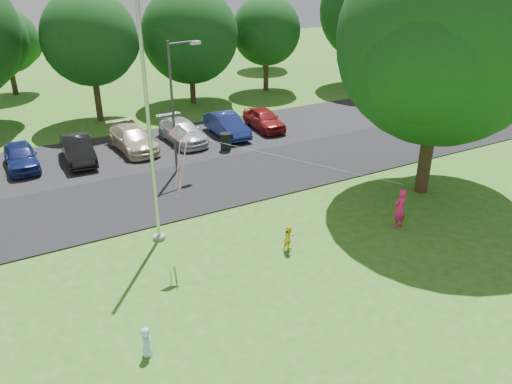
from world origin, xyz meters
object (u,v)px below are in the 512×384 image
flagpole (150,141)px  child_yellow (289,238)px  woman (400,209)px  child_blue (146,342)px  kite (186,145)px  street_lamp (176,96)px  big_tree (443,45)px  trash_can (226,142)px

flagpole → child_yellow: size_ratio=9.38×
woman → child_blue: woman is taller
woman → child_yellow: bearing=-14.7°
flagpole → child_blue: size_ratio=10.64×
flagpole → kite: 1.83m
street_lamp → big_tree: bearing=-53.9°
child_yellow → kite: bearing=142.7°
child_yellow → kite: kite is taller
trash_can → child_blue: bearing=-123.7°
big_tree → child_blue: size_ratio=12.56×
street_lamp → child_yellow: size_ratio=6.36×
big_tree → woman: 7.32m
trash_can → big_tree: bearing=-60.1°
woman → child_blue: (-11.62, -2.15, -0.41)m
trash_can → child_blue: (-9.43, -14.15, -0.07)m
trash_can → kite: (-6.16, -9.64, 3.84)m
flagpole → woman: (9.13, -4.00, -3.29)m
street_lamp → woman: size_ratio=3.88×
street_lamp → kite: 8.45m
trash_can → kite: bearing=-122.6°
street_lamp → kite: size_ratio=0.76×
trash_can → kite: 12.07m
trash_can → kite: kite is taller
flagpole → child_yellow: 6.42m
flagpole → street_lamp: size_ratio=1.47×
child_yellow → flagpole: bearing=130.4°
trash_can → big_tree: size_ratio=0.09×
child_yellow → street_lamp: bearing=83.2°
trash_can → woman: 12.20m
big_tree → woman: big_tree is taller
trash_can → child_blue: trash_can is taller
trash_can → kite: size_ratio=0.12×
street_lamp → woman: bearing=-73.2°
big_tree → kite: bearing=178.7°
street_lamp → kite: (-2.69, -8.01, 0.30)m
big_tree → child_blue: bearing=-164.3°
woman → child_blue: size_ratio=1.86×
child_yellow → kite: size_ratio=0.12×
child_blue → kite: (3.27, 4.51, 3.90)m
woman → child_yellow: woman is taller
woman → kite: kite is taller
kite → flagpole: bearing=119.7°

